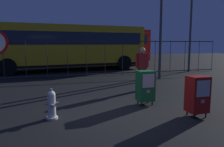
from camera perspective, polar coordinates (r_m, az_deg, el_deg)
ground_plane at (r=5.73m, az=0.57°, el=-10.64°), size 60.00×60.00×0.00m
fire_hydrant at (r=5.52m, az=-15.44°, el=-7.86°), size 0.33×0.32×0.75m
newspaper_box_primary at (r=6.59m, az=8.68°, el=-3.18°), size 0.48×0.42×1.02m
newspaper_box_secondary at (r=5.85m, az=21.34°, el=-5.03°), size 0.48×0.42×1.02m
pedestrian at (r=8.55m, az=7.85°, el=1.89°), size 0.55×0.22×1.67m
fence_barrier at (r=12.25m, az=-9.05°, el=3.95°), size 18.03×0.04×2.00m
bus_near at (r=15.18m, az=-11.58°, el=7.22°), size 10.72×3.73×3.00m
bus_far at (r=19.12m, az=-6.23°, el=7.41°), size 10.58×3.09×3.00m
street_light_far_left at (r=15.34m, az=19.99°, el=15.45°), size 0.32×0.32×6.85m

